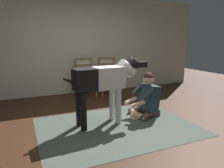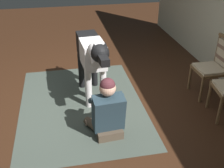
{
  "view_description": "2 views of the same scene",
  "coord_description": "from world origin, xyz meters",
  "px_view_note": "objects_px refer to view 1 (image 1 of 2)",
  "views": [
    {
      "loc": [
        -1.42,
        -3.12,
        1.43
      ],
      "look_at": [
        0.11,
        0.39,
        0.64
      ],
      "focal_mm": 33.85,
      "sensor_mm": 36.0,
      "label": 1
    },
    {
      "loc": [
        3.67,
        -0.3,
        2.41
      ],
      "look_at": [
        0.39,
        0.35,
        0.54
      ],
      "focal_mm": 44.0,
      "sensor_mm": 36.0,
      "label": 2
    }
  ],
  "objects_px": {
    "person_sitting_on_floor": "(147,98)",
    "dining_chair_left_of_pair": "(85,76)",
    "hot_dog_on_plate": "(134,116)",
    "large_dog": "(106,80)",
    "dining_chair_right_of_pair": "(108,74)"
  },
  "relations": [
    {
      "from": "person_sitting_on_floor",
      "to": "hot_dog_on_plate",
      "type": "height_order",
      "value": "person_sitting_on_floor"
    },
    {
      "from": "large_dog",
      "to": "hot_dog_on_plate",
      "type": "height_order",
      "value": "large_dog"
    },
    {
      "from": "dining_chair_left_of_pair",
      "to": "hot_dog_on_plate",
      "type": "distance_m",
      "value": 2.02
    },
    {
      "from": "person_sitting_on_floor",
      "to": "dining_chair_left_of_pair",
      "type": "bearing_deg",
      "value": 109.84
    },
    {
      "from": "person_sitting_on_floor",
      "to": "dining_chair_right_of_pair",
      "type": "bearing_deg",
      "value": 91.31
    },
    {
      "from": "dining_chair_right_of_pair",
      "to": "hot_dog_on_plate",
      "type": "relative_size",
      "value": 4.31
    },
    {
      "from": "large_dog",
      "to": "hot_dog_on_plate",
      "type": "xyz_separation_m",
      "value": [
        0.61,
        0.05,
        -0.75
      ]
    },
    {
      "from": "dining_chair_left_of_pair",
      "to": "large_dog",
      "type": "relative_size",
      "value": 0.63
    },
    {
      "from": "dining_chair_left_of_pair",
      "to": "hot_dog_on_plate",
      "type": "bearing_deg",
      "value": -78.04
    },
    {
      "from": "hot_dog_on_plate",
      "to": "large_dog",
      "type": "bearing_deg",
      "value": -175.69
    },
    {
      "from": "dining_chair_right_of_pair",
      "to": "person_sitting_on_floor",
      "type": "bearing_deg",
      "value": -88.69
    },
    {
      "from": "large_dog",
      "to": "hot_dog_on_plate",
      "type": "relative_size",
      "value": 6.85
    },
    {
      "from": "dining_chair_right_of_pair",
      "to": "large_dog",
      "type": "relative_size",
      "value": 0.63
    },
    {
      "from": "dining_chair_left_of_pair",
      "to": "dining_chair_right_of_pair",
      "type": "xyz_separation_m",
      "value": [
        0.64,
        -0.0,
        0.0
      ]
    },
    {
      "from": "person_sitting_on_floor",
      "to": "large_dog",
      "type": "relative_size",
      "value": 0.54
    }
  ]
}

